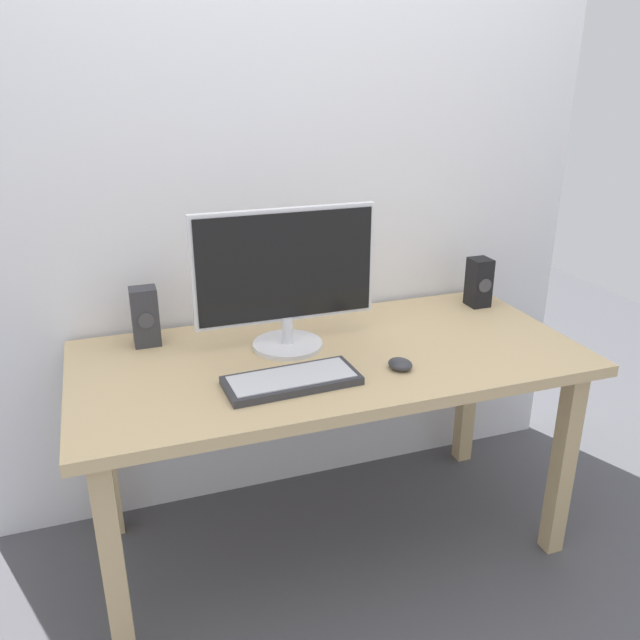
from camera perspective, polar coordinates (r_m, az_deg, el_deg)
ground_plane at (r=2.51m, az=0.79°, el=-18.63°), size 6.00×6.00×0.00m
wall_back at (r=2.33m, az=-2.81°, el=18.55°), size 2.33×0.04×3.00m
desk at (r=2.15m, az=0.88°, el=-5.04°), size 1.63×0.78×0.75m
monitor at (r=2.08m, az=-3.04°, el=3.86°), size 0.60×0.23×0.46m
keyboard_primary at (r=1.91m, az=-2.51°, el=-5.31°), size 0.40×0.19×0.03m
mouse at (r=2.01m, az=7.06°, el=-3.87°), size 0.09×0.10×0.03m
speaker_right at (r=2.57m, az=13.79°, el=3.24°), size 0.08×0.09×0.19m
speaker_left at (r=2.21m, az=-15.12°, el=0.29°), size 0.09×0.08×0.20m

